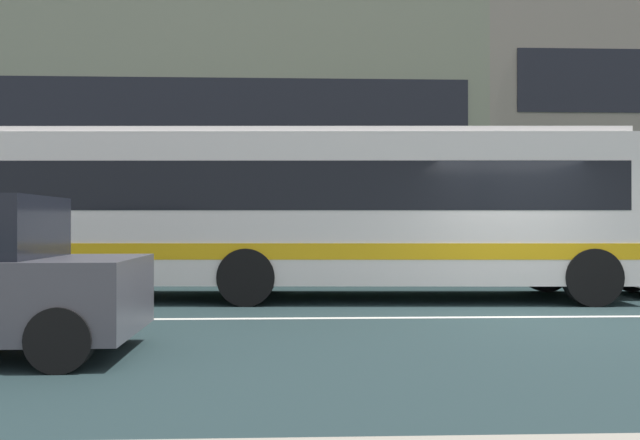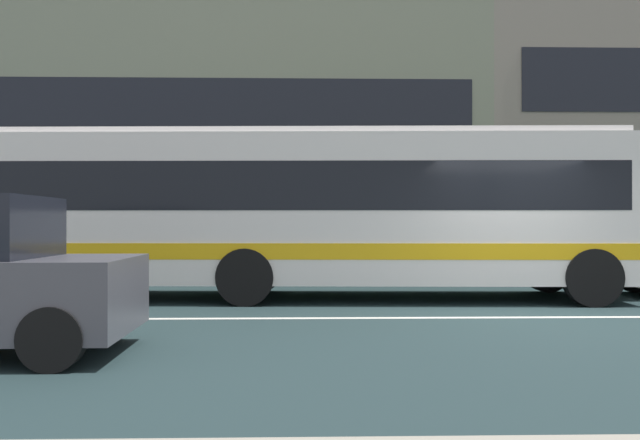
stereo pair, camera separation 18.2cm
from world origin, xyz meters
name	(u,v)px [view 1 (the left image)]	position (x,y,z in m)	size (l,w,h in m)	color
ground_plane	(537,317)	(0.00, 0.00, 0.00)	(160.00, 160.00, 0.00)	#203234
lane_centre_line	(537,317)	(0.00, 0.00, 0.00)	(60.00, 0.16, 0.01)	silver
hedge_row_far	(513,258)	(1.91, 6.74, 0.53)	(16.59, 1.10, 1.05)	#274C1B
apartment_block_left	(225,146)	(-6.49, 16.94, 4.55)	(18.60, 10.61, 9.09)	gray
transit_bus	(294,208)	(-3.70, 2.67, 1.73)	(12.51, 3.18, 3.14)	silver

